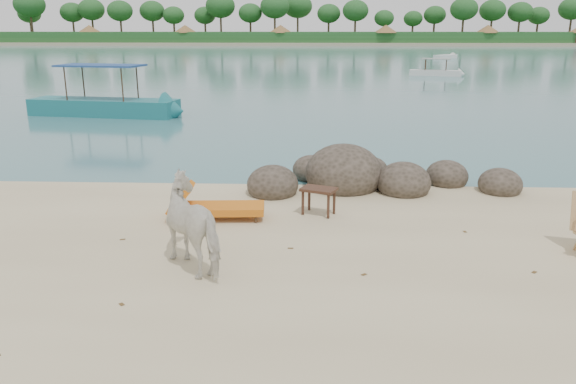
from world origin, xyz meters
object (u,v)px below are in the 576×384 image
Objects in this scene: boat_near at (101,73)px; cow at (198,225)px; side_table at (319,203)px; lounge_chair at (223,205)px; boulders at (362,177)px.

cow is at bearing -56.80° from boat_near.
side_table is 1.98m from lounge_chair.
side_table is at bearing 6.22° from lounge_chair.
cow is at bearing -121.78° from boulders.
cow is (-3.05, -4.93, 0.47)m from boulders.
side_table is (-1.09, -2.20, 0.02)m from boulders.
boulders reaches higher than lounge_chair.
boulders is at bearing -39.26° from boat_near.
boulders is 0.86× the size of boat_near.
boulders is 5.82m from cow.
lounge_chair is at bearing -147.37° from side_table.
lounge_chair is (-3.04, -2.55, 0.05)m from boulders.
boat_near is (-10.73, 11.88, 1.58)m from boulders.
cow is 2.41m from lounge_chair.
boat_near is at bearing 147.00° from side_table.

